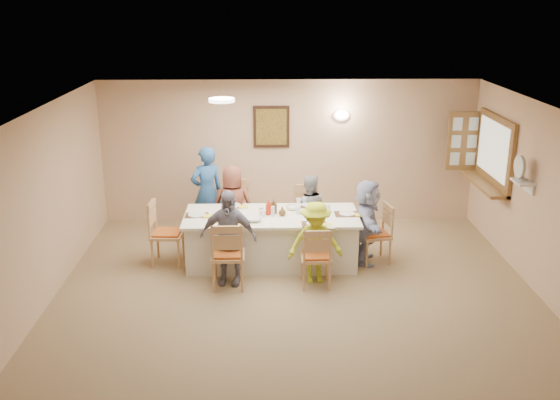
{
  "coord_description": "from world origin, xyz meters",
  "views": [
    {
      "loc": [
        -0.4,
        -7.09,
        3.82
      ],
      "look_at": [
        -0.2,
        1.4,
        1.05
      ],
      "focal_mm": 40.0,
      "sensor_mm": 36.0,
      "label": 1
    }
  ],
  "objects_px": {
    "serving_hatch": "(495,152)",
    "caregiver": "(207,192)",
    "chair_front_left": "(228,254)",
    "diner_front_right": "(315,243)",
    "dining_table": "(272,239)",
    "chair_back_left": "(234,213)",
    "chair_back_right": "(308,215)",
    "diner_back_right": "(309,211)",
    "chair_left_end": "(167,233)",
    "desk_fan": "(522,171)",
    "chair_front_right": "(316,256)",
    "diner_right_end": "(367,222)",
    "diner_front_left": "(228,237)",
    "chair_right_end": "(375,233)",
    "condiment_ketchup": "(268,207)",
    "diner_back_left": "(233,206)"
  },
  "relations": [
    {
      "from": "diner_back_left",
      "to": "caregiver",
      "type": "xyz_separation_m",
      "value": [
        -0.45,
        0.47,
        0.1
      ]
    },
    {
      "from": "chair_left_end",
      "to": "diner_front_left",
      "type": "height_order",
      "value": "diner_front_left"
    },
    {
      "from": "diner_back_right",
      "to": "condiment_ketchup",
      "type": "relative_size",
      "value": 5.04
    },
    {
      "from": "chair_right_end",
      "to": "diner_right_end",
      "type": "xyz_separation_m",
      "value": [
        -0.13,
        0.0,
        0.19
      ]
    },
    {
      "from": "serving_hatch",
      "to": "chair_left_end",
      "type": "height_order",
      "value": "serving_hatch"
    },
    {
      "from": "chair_front_right",
      "to": "chair_right_end",
      "type": "relative_size",
      "value": 0.99
    },
    {
      "from": "chair_front_left",
      "to": "chair_left_end",
      "type": "distance_m",
      "value": 1.24
    },
    {
      "from": "diner_front_left",
      "to": "chair_back_left",
      "type": "bearing_deg",
      "value": 100.99
    },
    {
      "from": "chair_right_end",
      "to": "diner_front_right",
      "type": "relative_size",
      "value": 0.77
    },
    {
      "from": "diner_front_right",
      "to": "caregiver",
      "type": "bearing_deg",
      "value": 125.93
    },
    {
      "from": "diner_front_right",
      "to": "chair_left_end",
      "type": "bearing_deg",
      "value": 156.33
    },
    {
      "from": "chair_back_left",
      "to": "diner_front_right",
      "type": "bearing_deg",
      "value": -42.84
    },
    {
      "from": "serving_hatch",
      "to": "chair_front_right",
      "type": "distance_m",
      "value": 3.51
    },
    {
      "from": "chair_back_left",
      "to": "caregiver",
      "type": "xyz_separation_m",
      "value": [
        -0.45,
        0.35,
        0.25
      ]
    },
    {
      "from": "chair_right_end",
      "to": "diner_back_left",
      "type": "bearing_deg",
      "value": -118.37
    },
    {
      "from": "chair_back_left",
      "to": "diner_front_left",
      "type": "xyz_separation_m",
      "value": [
        0.0,
        -1.48,
        0.16
      ]
    },
    {
      "from": "diner_front_right",
      "to": "caregiver",
      "type": "relative_size",
      "value": 0.77
    },
    {
      "from": "diner_back_right",
      "to": "chair_left_end",
      "type": "bearing_deg",
      "value": 20.38
    },
    {
      "from": "chair_back_left",
      "to": "chair_back_right",
      "type": "distance_m",
      "value": 1.2
    },
    {
      "from": "serving_hatch",
      "to": "caregiver",
      "type": "distance_m",
      "value": 4.65
    },
    {
      "from": "chair_right_end",
      "to": "diner_front_right",
      "type": "height_order",
      "value": "diner_front_right"
    },
    {
      "from": "serving_hatch",
      "to": "diner_back_right",
      "type": "xyz_separation_m",
      "value": [
        -2.93,
        -0.14,
        -0.91
      ]
    },
    {
      "from": "chair_front_left",
      "to": "diner_front_right",
      "type": "relative_size",
      "value": 0.83
    },
    {
      "from": "diner_front_left",
      "to": "diner_right_end",
      "type": "height_order",
      "value": "diner_front_left"
    },
    {
      "from": "chair_front_right",
      "to": "diner_back_right",
      "type": "xyz_separation_m",
      "value": [
        0.0,
        1.48,
        0.14
      ]
    },
    {
      "from": "diner_back_right",
      "to": "diner_front_right",
      "type": "height_order",
      "value": "diner_back_right"
    },
    {
      "from": "desk_fan",
      "to": "diner_front_left",
      "type": "relative_size",
      "value": 0.22
    },
    {
      "from": "chair_left_end",
      "to": "caregiver",
      "type": "bearing_deg",
      "value": -20.39
    },
    {
      "from": "diner_back_left",
      "to": "condiment_ketchup",
      "type": "height_order",
      "value": "diner_back_left"
    },
    {
      "from": "diner_front_right",
      "to": "dining_table",
      "type": "bearing_deg",
      "value": 125.31
    },
    {
      "from": "serving_hatch",
      "to": "diner_front_right",
      "type": "xyz_separation_m",
      "value": [
        -2.93,
        -1.5,
        -0.91
      ]
    },
    {
      "from": "serving_hatch",
      "to": "desk_fan",
      "type": "bearing_deg",
      "value": -94.66
    },
    {
      "from": "chair_back_right",
      "to": "diner_back_left",
      "type": "height_order",
      "value": "diner_back_left"
    },
    {
      "from": "serving_hatch",
      "to": "diner_back_left",
      "type": "relative_size",
      "value": 1.12
    },
    {
      "from": "chair_left_end",
      "to": "diner_back_right",
      "type": "relative_size",
      "value": 0.84
    },
    {
      "from": "condiment_ketchup",
      "to": "chair_front_right",
      "type": "bearing_deg",
      "value": -51.55
    },
    {
      "from": "chair_front_left",
      "to": "diner_back_right",
      "type": "bearing_deg",
      "value": -129.25
    },
    {
      "from": "dining_table",
      "to": "diner_right_end",
      "type": "height_order",
      "value": "diner_right_end"
    },
    {
      "from": "chair_back_left",
      "to": "chair_left_end",
      "type": "xyz_separation_m",
      "value": [
        -0.95,
        -0.8,
        -0.02
      ]
    },
    {
      "from": "desk_fan",
      "to": "chair_right_end",
      "type": "xyz_separation_m",
      "value": [
        -1.87,
        0.53,
        -1.1
      ]
    },
    {
      "from": "desk_fan",
      "to": "chair_front_right",
      "type": "height_order",
      "value": "desk_fan"
    },
    {
      "from": "diner_back_right",
      "to": "caregiver",
      "type": "distance_m",
      "value": 1.72
    },
    {
      "from": "chair_front_left",
      "to": "diner_front_left",
      "type": "relative_size",
      "value": 0.72
    },
    {
      "from": "diner_right_end",
      "to": "chair_left_end",
      "type": "bearing_deg",
      "value": 96.64
    },
    {
      "from": "chair_back_right",
      "to": "chair_front_left",
      "type": "height_order",
      "value": "chair_front_left"
    },
    {
      "from": "chair_back_right",
      "to": "diner_back_left",
      "type": "bearing_deg",
      "value": 178.94
    },
    {
      "from": "chair_front_left",
      "to": "diner_front_left",
      "type": "height_order",
      "value": "diner_front_left"
    },
    {
      "from": "chair_front_right",
      "to": "serving_hatch",
      "type": "bearing_deg",
      "value": -151.69
    },
    {
      "from": "chair_right_end",
      "to": "condiment_ketchup",
      "type": "height_order",
      "value": "condiment_ketchup"
    },
    {
      "from": "dining_table",
      "to": "chair_back_left",
      "type": "relative_size",
      "value": 2.48
    }
  ]
}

